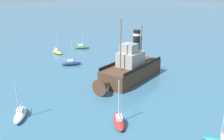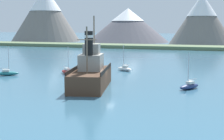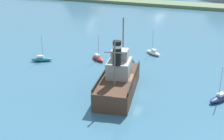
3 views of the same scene
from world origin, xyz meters
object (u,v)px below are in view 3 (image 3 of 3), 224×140
at_px(sailboat_teal, 42,59).
at_px(sailboat_white, 153,52).
at_px(sailboat_navy, 220,98).
at_px(old_tugboat, 119,79).
at_px(sailboat_red, 98,58).

bearing_deg(sailboat_teal, sailboat_white, 36.03).
bearing_deg(sailboat_navy, old_tugboat, -167.34).
height_order(old_tugboat, sailboat_white, old_tugboat).
xyz_separation_m(old_tugboat, sailboat_white, (-0.70, 17.78, -1.40)).
bearing_deg(old_tugboat, sailboat_white, 92.24).
bearing_deg(sailboat_teal, sailboat_navy, -4.39).
distance_m(sailboat_teal, sailboat_red, 10.25).
relative_size(sailboat_white, sailboat_red, 1.00).
bearing_deg(old_tugboat, sailboat_red, 130.85).
relative_size(sailboat_navy, sailboat_white, 1.00).
relative_size(old_tugboat, sailboat_navy, 3.02).
xyz_separation_m(old_tugboat, sailboat_teal, (-17.84, 5.31, -1.40)).
relative_size(old_tugboat, sailboat_white, 3.02).
height_order(sailboat_teal, sailboat_white, same).
xyz_separation_m(sailboat_navy, sailboat_white, (-13.77, 14.84, 0.00)).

